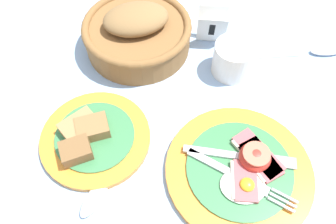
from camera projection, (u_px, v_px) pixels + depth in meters
ground_plane at (189, 160)px, 0.55m from camera, size 3.00×3.00×0.00m
breakfast_plate at (241, 169)px, 0.53m from camera, size 0.24×0.24×0.04m
bread_plate at (93, 137)px, 0.57m from camera, size 0.19×0.19×0.04m
sugar_cup at (233, 58)px, 0.63m from camera, size 0.08×0.08×0.07m
bread_basket at (137, 32)px, 0.67m from camera, size 0.22×0.22×0.10m
number_card at (212, 27)px, 0.68m from camera, size 0.06×0.05×0.07m
teaspoon_by_saucer at (314, 52)px, 0.68m from camera, size 0.19×0.05×0.01m
teaspoon_near_cup at (85, 213)px, 0.50m from camera, size 0.09×0.18×0.01m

